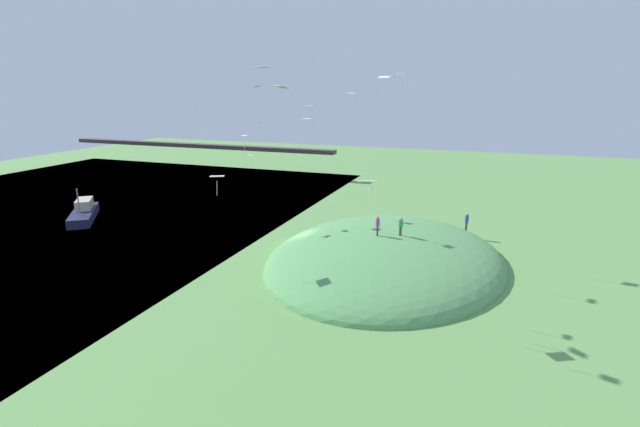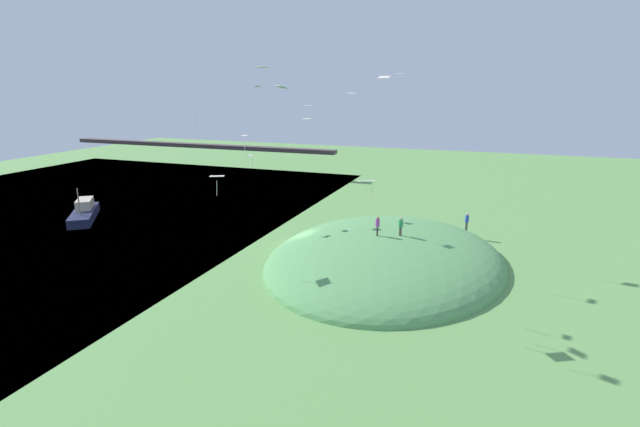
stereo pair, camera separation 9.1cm
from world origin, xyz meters
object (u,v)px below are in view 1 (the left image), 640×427
(person_walking_path, at_px, (467,219))
(kite_2, at_px, (251,157))
(kite_4, at_px, (367,182))
(boat_on_lake, at_px, (84,213))
(kite_0, at_px, (282,88))
(kite_9, at_px, (262,68))
(person_watching_kites, at_px, (401,224))
(kite_13, at_px, (307,119))
(kite_10, at_px, (308,108))
(kite_12, at_px, (197,112))
(kite_3, at_px, (352,95))
(kite_8, at_px, (384,78))
(kite_1, at_px, (403,74))
(kite_11, at_px, (217,177))
(kite_6, at_px, (258,87))
(person_with_child, at_px, (378,224))
(kite_7, at_px, (245,138))
(kite_5, at_px, (262,124))

(person_walking_path, bearing_deg, kite_2, -151.37)
(kite_4, bearing_deg, boat_on_lake, 161.99)
(kite_0, xyz_separation_m, kite_2, (-11.08, 15.56, -7.43))
(boat_on_lake, xyz_separation_m, kite_9, (30.35, -12.55, 15.62))
(person_watching_kites, distance_m, kite_13, 12.82)
(boat_on_lake, bearing_deg, kite_10, -142.79)
(person_walking_path, bearing_deg, kite_12, -138.74)
(kite_3, relative_size, kite_10, 1.17)
(kite_9, bearing_deg, kite_2, 121.05)
(kite_0, bearing_deg, kite_8, 71.84)
(kite_1, bearing_deg, boat_on_lake, 178.04)
(kite_11, distance_m, kite_13, 11.37)
(person_walking_path, distance_m, kite_6, 26.00)
(person_with_child, bearing_deg, person_watching_kites, -68.84)
(kite_11, bearing_deg, kite_1, 36.25)
(kite_3, bearing_deg, kite_1, 13.34)
(person_walking_path, relative_size, kite_10, 1.01)
(person_with_child, xyz_separation_m, kite_13, (-7.36, 1.93, 8.72))
(kite_7, xyz_separation_m, kite_13, (6.85, -0.49, 1.98))
(kite_3, bearing_deg, kite_7, 168.09)
(person_walking_path, height_order, kite_1, kite_1)
(boat_on_lake, relative_size, kite_3, 3.88)
(person_watching_kites, bearing_deg, kite_1, 153.42)
(boat_on_lake, distance_m, kite_5, 25.64)
(person_with_child, height_order, kite_13, kite_13)
(kite_0, xyz_separation_m, kite_12, (-13.46, 9.30, -2.36))
(person_with_child, distance_m, kite_13, 11.57)
(kite_3, relative_size, kite_8, 1.12)
(kite_1, xyz_separation_m, kite_9, (-7.14, -11.27, 0.21))
(kite_5, relative_size, kite_11, 1.01)
(kite_12, bearing_deg, boat_on_lake, 176.38)
(person_with_child, distance_m, kite_11, 14.46)
(kite_6, bearing_deg, kite_7, -78.23)
(kite_0, height_order, kite_8, kite_8)
(kite_10, relative_size, kite_11, 1.19)
(kite_6, distance_m, kite_13, 10.30)
(person_watching_kites, height_order, kite_10, kite_10)
(kite_12, distance_m, kite_13, 11.35)
(kite_8, bearing_deg, person_watching_kites, -54.01)
(kite_13, bearing_deg, kite_8, 23.69)
(person_with_child, height_order, kite_5, kite_5)
(kite_12, bearing_deg, person_watching_kites, -0.84)
(kite_4, distance_m, kite_7, 20.11)
(person_with_child, height_order, kite_2, kite_2)
(kite_2, distance_m, kite_4, 24.95)
(kite_7, relative_size, kite_11, 1.43)
(person_watching_kites, xyz_separation_m, kite_6, (-17.22, 6.99, 11.68))
(kite_1, relative_size, kite_13, 1.18)
(person_watching_kites, height_order, kite_8, kite_8)
(kite_9, bearing_deg, kite_4, 2.76)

